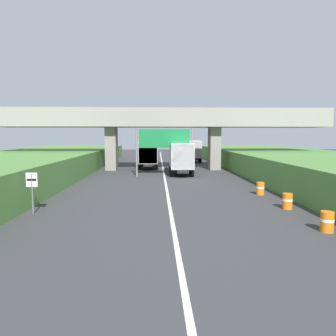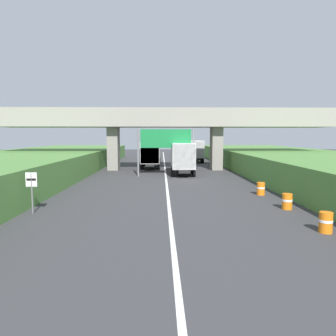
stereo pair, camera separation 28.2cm
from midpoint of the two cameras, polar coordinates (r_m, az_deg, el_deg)
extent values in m
cube|color=white|center=(31.61, -0.86, -1.79)|extent=(0.20, 103.65, 0.01)
cube|color=gray|center=(39.32, -1.09, 8.17)|extent=(40.00, 4.80, 1.10)
cube|color=gray|center=(37.17, -1.04, 10.00)|extent=(40.00, 0.36, 1.10)
cube|color=gray|center=(41.60, -1.14, 9.55)|extent=(40.00, 0.36, 1.10)
cube|color=gray|center=(39.74, -10.33, 3.46)|extent=(1.30, 2.20, 5.26)
cube|color=gray|center=(39.93, 8.12, 3.51)|extent=(1.30, 2.20, 5.26)
cylinder|color=slate|center=(32.68, -5.91, 2.79)|extent=(0.18, 0.18, 4.96)
cylinder|color=slate|center=(32.78, 4.09, 2.81)|extent=(0.18, 0.18, 4.96)
cube|color=#167238|center=(32.57, -0.91, 5.32)|extent=(5.20, 0.12, 1.90)
cube|color=white|center=(32.55, -0.91, 5.32)|extent=(4.89, 0.01, 1.67)
cylinder|color=slate|center=(18.48, -23.62, -4.25)|extent=(0.08, 0.08, 2.20)
cube|color=white|center=(18.36, -23.74, -1.95)|extent=(0.60, 0.03, 0.76)
cube|color=black|center=(18.34, -23.76, -1.96)|extent=(0.50, 0.01, 0.12)
cube|color=black|center=(41.41, -3.66, 0.90)|extent=(1.10, 7.30, 0.36)
cube|color=#B2B5B7|center=(43.92, -3.57, 2.79)|extent=(2.10, 2.10, 2.10)
cube|color=#2D3842|center=(44.92, -3.53, 3.24)|extent=(1.89, 0.06, 0.90)
cube|color=silver|center=(40.26, -3.72, 2.88)|extent=(2.30, 5.20, 2.60)
cube|color=#A8A8A4|center=(37.69, -3.84, 2.68)|extent=(2.21, 0.04, 2.50)
cylinder|color=black|center=(44.05, -4.82, 0.95)|extent=(0.30, 0.96, 0.96)
cylinder|color=black|center=(44.00, -2.29, 0.96)|extent=(0.30, 0.96, 0.96)
cylinder|color=black|center=(39.01, -5.34, 0.33)|extent=(0.30, 0.96, 0.96)
cylinder|color=black|center=(38.94, -2.19, 0.34)|extent=(0.30, 0.96, 0.96)
cylinder|color=black|center=(40.69, -5.20, 0.55)|extent=(0.30, 0.96, 0.96)
cylinder|color=black|center=(40.62, -2.18, 0.56)|extent=(0.30, 0.96, 0.96)
cube|color=black|center=(51.65, 4.15, 1.86)|extent=(1.10, 7.30, 0.36)
cube|color=silver|center=(54.17, 3.87, 3.35)|extent=(2.10, 2.10, 2.10)
cube|color=#2D3842|center=(55.17, 3.76, 3.71)|extent=(1.89, 0.06, 0.90)
cube|color=silver|center=(50.53, 4.29, 3.46)|extent=(2.30, 5.20, 2.60)
cube|color=#A8A8A6|center=(47.97, 4.62, 3.33)|extent=(2.21, 0.04, 2.50)
cylinder|color=black|center=(54.16, 2.84, 1.86)|extent=(0.30, 0.96, 0.96)
cylinder|color=black|center=(54.35, 4.88, 1.86)|extent=(0.30, 0.96, 0.96)
cylinder|color=black|center=(49.10, 3.21, 1.46)|extent=(0.30, 0.96, 0.96)
cylinder|color=black|center=(49.34, 5.69, 1.46)|extent=(0.30, 0.96, 0.96)
cylinder|color=black|center=(50.78, 3.04, 1.60)|extent=(0.30, 0.96, 0.96)
cylinder|color=black|center=(51.01, 5.44, 1.60)|extent=(0.30, 0.96, 0.96)
cube|color=black|center=(34.85, 2.00, 0.00)|extent=(1.10, 7.30, 0.36)
cube|color=gold|center=(37.34, 1.73, 2.28)|extent=(2.10, 2.10, 2.10)
cube|color=#2D3842|center=(38.34, 1.63, 2.82)|extent=(1.89, 0.06, 0.90)
cube|color=silver|center=(33.69, 2.13, 2.32)|extent=(2.30, 5.20, 2.60)
cube|color=#A8A8A4|center=(31.12, 2.46, 2.04)|extent=(2.21, 0.04, 2.50)
cylinder|color=black|center=(37.40, 0.24, 0.12)|extent=(0.30, 0.96, 0.96)
cylinder|color=black|center=(37.53, 3.20, 0.13)|extent=(0.30, 0.96, 0.96)
cylinder|color=black|center=(32.35, 0.40, -0.77)|extent=(0.30, 0.96, 0.96)
cylinder|color=black|center=(32.51, 4.17, -0.75)|extent=(0.30, 0.96, 0.96)
cylinder|color=black|center=(34.03, 0.29, -0.44)|extent=(0.30, 0.96, 0.96)
cylinder|color=black|center=(34.18, 3.87, -0.43)|extent=(0.30, 0.96, 0.96)
cube|color=orange|center=(50.70, -3.03, 1.84)|extent=(1.76, 4.10, 0.76)
cube|color=orange|center=(50.51, -3.04, 2.62)|extent=(1.56, 1.90, 0.64)
cube|color=#2D3842|center=(49.59, -3.06, 2.57)|extent=(1.44, 0.06, 0.54)
cylinder|color=black|center=(52.02, -3.91, 1.52)|extent=(0.22, 0.64, 0.64)
cylinder|color=black|center=(51.99, -2.10, 1.53)|extent=(0.22, 0.64, 0.64)
cylinder|color=black|center=(49.49, -4.01, 1.30)|extent=(0.22, 0.64, 0.64)
cylinder|color=black|center=(49.45, -2.11, 1.31)|extent=(0.22, 0.64, 0.64)
cylinder|color=orange|center=(15.50, 26.25, -8.68)|extent=(0.56, 0.56, 0.90)
cylinder|color=white|center=(15.49, 26.26, -8.43)|extent=(0.57, 0.57, 0.12)
cylinder|color=orange|center=(19.41, 20.30, -5.61)|extent=(0.56, 0.56, 0.90)
cylinder|color=white|center=(19.40, 20.31, -5.41)|extent=(0.57, 0.57, 0.12)
cylinder|color=orange|center=(23.43, 15.94, -3.57)|extent=(0.56, 0.56, 0.90)
cylinder|color=white|center=(23.42, 15.95, -3.39)|extent=(0.57, 0.57, 0.12)
camera|label=1|loc=(0.14, -90.38, -0.04)|focal=33.87mm
camera|label=2|loc=(0.14, 89.62, 0.04)|focal=33.87mm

